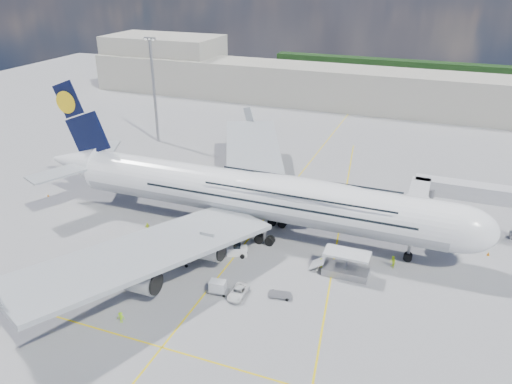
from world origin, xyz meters
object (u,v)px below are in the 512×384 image
(jet_bridge, at_px, (450,196))
(baggage_tug, at_px, (237,250))
(crew_loader, at_px, (393,262))
(dolly_nose_near, at_px, (218,287))
(airliner, at_px, (256,195))
(crew_tug, at_px, (121,317))
(crew_wing, at_px, (147,227))
(cone_wing_right_outer, at_px, (65,299))
(light_mast, at_px, (154,90))
(dolly_row_c, at_px, (130,242))
(service_van, at_px, (238,292))
(cone_wing_left_outer, at_px, (259,158))
(crew_van, at_px, (321,263))
(catering_truck_outer, at_px, (261,148))
(dolly_row_a, at_px, (159,251))
(cone_wing_right_inner, at_px, (231,245))
(catering_truck_inner, at_px, (247,180))
(cargo_loader, at_px, (345,267))
(dolly_nose_far, at_px, (280,295))
(crew_nose, at_px, (419,240))
(dolly_row_b, at_px, (180,257))
(cone_nose, at_px, (488,254))
(cone_wing_left_inner, at_px, (259,203))
(dolly_back, at_px, (78,255))

(jet_bridge, distance_m, baggage_tug, 35.61)
(crew_loader, bearing_deg, dolly_nose_near, -81.06)
(airliner, relative_size, crew_tug, 50.91)
(crew_wing, height_order, cone_wing_right_outer, crew_wing)
(light_mast, relative_size, dolly_row_c, 6.74)
(baggage_tug, xyz_separation_m, service_van, (4.20, -9.54, -0.26))
(light_mast, distance_m, baggage_tug, 60.20)
(service_van, bearing_deg, cone_wing_left_outer, 106.49)
(baggage_tug, height_order, crew_van, baggage_tug)
(catering_truck_outer, height_order, crew_van, catering_truck_outer)
(dolly_row_a, bearing_deg, airliner, 66.21)
(service_van, relative_size, cone_wing_right_inner, 7.31)
(crew_van, bearing_deg, catering_truck_inner, 16.60)
(cargo_loader, bearing_deg, cone_wing_right_outer, -149.59)
(dolly_nose_far, bearing_deg, crew_nose, 41.07)
(cargo_loader, bearing_deg, light_mast, 143.46)
(light_mast, xyz_separation_m, cone_wing_left_outer, (28.56, -2.73, -12.93))
(dolly_row_c, distance_m, dolly_nose_near, 20.05)
(service_van, bearing_deg, catering_truck_inner, 108.92)
(dolly_nose_far, bearing_deg, cone_wing_right_outer, -168.08)
(dolly_row_a, distance_m, crew_nose, 41.37)
(light_mast, xyz_separation_m, crew_nose, (66.24, -29.64, -12.32))
(dolly_row_b, xyz_separation_m, crew_nose, (33.09, 18.53, -0.28))
(crew_tug, xyz_separation_m, cone_wing_right_inner, (5.42, 21.89, -0.49))
(dolly_row_b, bearing_deg, service_van, -31.56)
(catering_truck_inner, relative_size, cone_nose, 11.15)
(dolly_row_b, bearing_deg, cone_wing_right_outer, -136.40)
(dolly_row_b, xyz_separation_m, crew_tug, (-0.24, -14.76, -0.39))
(airliner, height_order, baggage_tug, airliner)
(jet_bridge, relative_size, dolly_row_a, 6.50)
(light_mast, distance_m, dolly_row_a, 56.27)
(baggage_tug, bearing_deg, crew_loader, -8.02)
(catering_truck_outer, distance_m, cone_wing_left_inner, 26.11)
(crew_nose, distance_m, cone_wing_left_outer, 46.31)
(dolly_back, relative_size, crew_nose, 1.71)
(cone_wing_left_outer, bearing_deg, catering_truck_outer, 100.60)
(airliner, relative_size, dolly_row_a, 27.38)
(jet_bridge, relative_size, crew_van, 12.57)
(airliner, xyz_separation_m, cargo_loader, (16.56, -7.11, -5.62))
(dolly_row_c, bearing_deg, catering_truck_outer, 59.05)
(dolly_nose_near, distance_m, baggage_tug, 9.97)
(dolly_nose_near, bearing_deg, crew_wing, 141.18)
(baggage_tug, height_order, catering_truck_inner, catering_truck_inner)
(crew_nose, relative_size, crew_tug, 1.13)
(light_mast, relative_size, crew_nose, 14.48)
(dolly_row_b, relative_size, crew_van, 2.47)
(dolly_row_c, relative_size, crew_loader, 1.94)
(dolly_row_c, relative_size, crew_tug, 2.43)
(dolly_row_b, bearing_deg, cone_wing_right_inner, 43.63)
(crew_nose, height_order, crew_wing, crew_nose)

